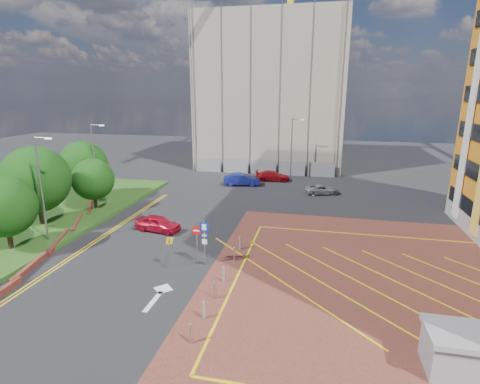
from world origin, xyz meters
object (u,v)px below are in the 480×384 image
(car_red_back, at_px, (273,176))
(car_blue_back, at_px, (242,179))
(car_silver_back, at_px, (322,190))
(tree_c, at_px, (93,179))
(lamp_left_near, at_px, (41,185))
(tree_d, at_px, (83,165))
(car_red_left, at_px, (158,223))
(lamp_left_far, at_px, (95,160))
(tree_a, at_px, (4,206))
(warning_sign, at_px, (168,249))
(tree_b, at_px, (36,179))
(lamp_back, at_px, (292,146))
(sign_cluster, at_px, (202,238))

(car_red_back, bearing_deg, car_blue_back, 127.70)
(car_silver_back, bearing_deg, tree_c, 100.61)
(lamp_left_near, bearing_deg, tree_d, 110.35)
(tree_d, height_order, car_red_left, tree_d)
(lamp_left_far, bearing_deg, tree_a, -87.99)
(car_red_left, bearing_deg, lamp_left_near, 130.44)
(warning_sign, distance_m, car_silver_back, 23.26)
(tree_b, bearing_deg, tree_c, 68.20)
(tree_b, distance_m, lamp_left_near, 4.32)
(lamp_back, relative_size, car_blue_back, 1.77)
(warning_sign, distance_m, car_blue_back, 23.12)
(tree_b, bearing_deg, lamp_left_near, -44.25)
(car_red_left, bearing_deg, car_blue_back, -2.43)
(tree_c, distance_m, warning_sign, 15.58)
(car_blue_back, height_order, car_red_back, car_blue_back)
(car_red_back, bearing_deg, car_red_left, 155.20)
(car_red_back, bearing_deg, tree_c, 131.44)
(lamp_back, relative_size, car_red_back, 1.79)
(lamp_left_far, height_order, warning_sign, lamp_left_far)
(lamp_left_near, relative_size, car_red_back, 1.79)
(lamp_left_near, bearing_deg, lamp_left_far, 101.31)
(lamp_back, height_order, car_silver_back, lamp_back)
(car_red_left, bearing_deg, warning_sign, -140.52)
(tree_b, height_order, car_silver_back, tree_b)
(tree_a, distance_m, sign_cluster, 14.41)
(tree_b, bearing_deg, car_red_left, 6.91)
(sign_cluster, relative_size, car_red_back, 0.71)
(tree_b, relative_size, tree_d, 1.11)
(tree_c, xyz_separation_m, car_red_left, (8.23, -3.76, -2.52))
(tree_a, xyz_separation_m, tree_c, (0.50, 10.00, -0.31))
(car_silver_back, bearing_deg, lamp_left_near, 116.39)
(lamp_back, relative_size, car_red_left, 2.03)
(tree_d, bearing_deg, tree_a, -79.11)
(car_red_back, distance_m, car_silver_back, 8.25)
(tree_a, height_order, tree_c, tree_a)
(lamp_left_far, xyz_separation_m, car_red_left, (9.15, -5.76, -3.99))
(tree_a, height_order, car_red_left, tree_a)
(sign_cluster, bearing_deg, tree_d, 144.42)
(tree_a, xyz_separation_m, warning_sign, (12.30, -0.02, -2.07))
(tree_b, distance_m, warning_sign, 14.95)
(tree_a, bearing_deg, tree_d, 100.89)
(warning_sign, distance_m, car_red_back, 26.57)
(lamp_left_near, height_order, sign_cluster, lamp_left_near)
(lamp_back, bearing_deg, car_red_left, -113.25)
(tree_d, height_order, lamp_left_far, lamp_left_far)
(tree_b, distance_m, car_silver_back, 28.82)
(lamp_back, bearing_deg, car_red_back, -143.14)
(tree_b, distance_m, car_blue_back, 23.07)
(tree_b, height_order, car_red_left, tree_b)
(car_red_left, height_order, car_red_back, car_red_left)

